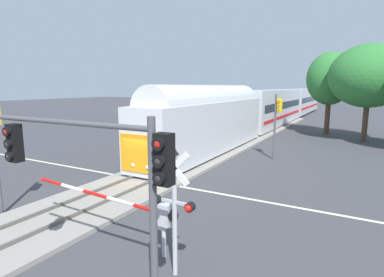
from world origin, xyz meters
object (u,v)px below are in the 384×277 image
(oak_far_right, at_px, (369,76))
(crossing_gate_near, at_px, (143,210))
(elm_centre_background, at_px, (330,79))
(commuter_train, at_px, (275,106))
(crossing_gate_far, at_px, (147,135))
(crossing_signal_mast, at_px, (174,199))
(traffic_signal_far_side, at_px, (277,116))
(traffic_signal_near_right, at_px, (92,167))

(oak_far_right, bearing_deg, crossing_gate_near, -103.15)
(crossing_gate_near, relative_size, oak_far_right, 0.68)
(crossing_gate_near, relative_size, elm_centre_background, 0.70)
(commuter_train, relative_size, crossing_gate_near, 9.82)
(crossing_gate_near, xyz_separation_m, oak_far_right, (6.34, 27.14, 4.93))
(crossing_gate_far, xyz_separation_m, oak_far_right, (15.59, 14.66, 4.92))
(elm_centre_background, bearing_deg, crossing_signal_mast, -91.87)
(crossing_signal_mast, xyz_separation_m, traffic_signal_far_side, (-1.00, 15.75, 0.93))
(traffic_signal_near_right, bearing_deg, oak_far_right, 79.75)
(crossing_gate_near, height_order, oak_far_right, oak_far_right)
(commuter_train, xyz_separation_m, crossing_gate_far, (-4.67, -22.76, -1.30))
(commuter_train, distance_m, elm_centre_background, 9.38)
(crossing_gate_near, xyz_separation_m, traffic_signal_far_side, (0.59, 15.08, 1.81))
(traffic_signal_near_right, height_order, elm_centre_background, elm_centre_background)
(crossing_signal_mast, xyz_separation_m, crossing_gate_far, (-10.84, 13.14, -0.87))
(traffic_signal_near_right, bearing_deg, crossing_gate_far, 123.48)
(crossing_signal_mast, distance_m, crossing_gate_far, 17.06)
(traffic_signal_far_side, distance_m, oak_far_right, 13.72)
(crossing_gate_near, height_order, elm_centre_background, elm_centre_background)
(crossing_gate_near, distance_m, crossing_gate_far, 15.53)
(crossing_gate_far, height_order, traffic_signal_far_side, traffic_signal_far_side)
(crossing_gate_near, bearing_deg, commuter_train, 97.41)
(commuter_train, height_order, traffic_signal_near_right, commuter_train)
(commuter_train, xyz_separation_m, traffic_signal_far_side, (5.17, -20.15, 0.50))
(elm_centre_background, bearing_deg, crossing_gate_far, -123.61)
(crossing_gate_far, relative_size, traffic_signal_near_right, 1.09)
(commuter_train, relative_size, traffic_signal_near_right, 11.26)
(crossing_gate_near, relative_size, traffic_signal_near_right, 1.15)
(commuter_train, relative_size, crossing_signal_mast, 16.79)
(crossing_gate_near, distance_m, oak_far_right, 28.30)
(traffic_signal_far_side, bearing_deg, crossing_signal_mast, -86.35)
(commuter_train, height_order, traffic_signal_far_side, commuter_train)
(traffic_signal_far_side, height_order, oak_far_right, oak_far_right)
(traffic_signal_near_right, relative_size, oak_far_right, 0.60)
(crossing_gate_far, bearing_deg, elm_centre_background, 56.39)
(commuter_train, xyz_separation_m, elm_centre_background, (7.18, -4.93, 3.47))
(commuter_train, relative_size, elm_centre_background, 6.90)
(crossing_signal_mast, relative_size, elm_centre_background, 0.41)
(commuter_train, relative_size, oak_far_right, 6.71)
(commuter_train, bearing_deg, elm_centre_background, -34.46)
(crossing_gate_near, distance_m, traffic_signal_far_side, 15.20)
(crossing_gate_near, bearing_deg, traffic_signal_far_side, 87.77)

